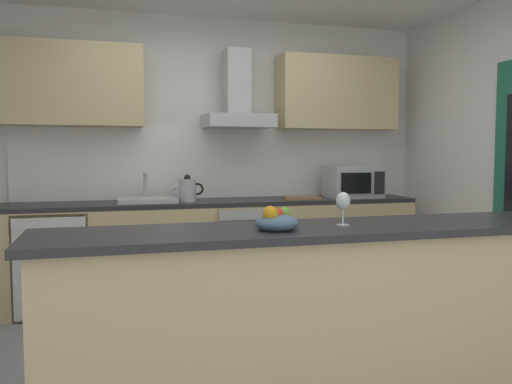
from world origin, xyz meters
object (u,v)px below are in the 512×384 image
Objects in this scene: fruit_bowl at (276,221)px; chopping_board at (302,198)px; microwave at (353,182)px; range_hood at (238,103)px; sink at (147,199)px; wine_glass at (343,202)px; refrigerator at (53,261)px; kettle at (188,190)px; oven at (241,248)px.

chopping_board is (0.96, 2.15, -0.08)m from fruit_bowl.
range_hood is at bearing 171.89° from microwave.
sink is 2.81× the size of wine_glass.
kettle reaches higher than refrigerator.
fruit_bowl is at bearing -99.33° from range_hood.
fruit_bowl reaches higher than refrigerator.
chopping_board is at bearing -2.35° from oven.
oven is 2.35× the size of chopping_board.
chopping_board is at bearing -1.39° from sink.
range_hood is (0.00, 0.13, 1.33)m from oven.
kettle is at bearing -179.47° from chopping_board.
microwave is 2.27× the size of fruit_bowl.
range_hood is 4.05× the size of wine_glass.
range_hood is 3.27× the size of fruit_bowl.
oven is 1.11× the size of range_hood.
chopping_board is (0.57, 2.09, -0.16)m from wine_glass.
kettle reaches higher than oven.
kettle is 0.40× the size of range_hood.
kettle is 0.85× the size of chopping_board.
oven is 0.94× the size of refrigerator.
kettle is 1.62× the size of wine_glass.
range_hood reaches higher than chopping_board.
kettle is (0.35, -0.04, 0.08)m from sink.
sink is at bearing 178.61° from chopping_board.
microwave is at bearing 55.40° from fruit_bowl.
oven is 2.77× the size of kettle.
refrigerator is at bearing 179.47° from microwave.
oven is 0.73m from chopping_board.
microwave is 1.00× the size of sink.
sink is at bearing 102.08° from fruit_bowl.
range_hood reaches higher than sink.
wine_glass reaches higher than fruit_bowl.
sink is 2.24m from fruit_bowl.
chopping_board is at bearing 74.88° from wine_glass.
oven is 2.27m from fruit_bowl.
wine_glass is at bearing -76.25° from kettle.
microwave is at bearing -0.46° from chopping_board.
range_hood is at bearing 90.33° from wine_glass.
fruit_bowl is 0.65× the size of chopping_board.
kettle reaches higher than wine_glass.
sink reaches higher than chopping_board.
fruit_bowl is at bearing -113.96° from chopping_board.
kettle is (1.13, -0.03, 0.58)m from refrigerator.
sink is 2.27× the size of fruit_bowl.
oven is at bearing 90.35° from wine_glass.
oven is 1.60× the size of microwave.
fruit_bowl is (1.24, -2.18, 0.56)m from refrigerator.
refrigerator is 1.27m from kettle.
oven is 1.60× the size of sink.
oven is 0.74m from kettle.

